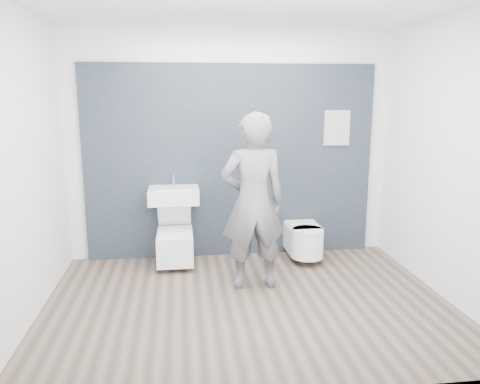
{
  "coord_description": "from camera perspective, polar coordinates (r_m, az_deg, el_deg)",
  "views": [
    {
      "loc": [
        -0.63,
        -4.29,
        2.04
      ],
      "look_at": [
        0.0,
        0.6,
        1.0
      ],
      "focal_mm": 35.0,
      "sensor_mm": 36.0,
      "label": 1
    }
  ],
  "objects": [
    {
      "name": "toilet_square",
      "position": [
        5.71,
        -7.92,
        -6.31
      ],
      "size": [
        0.42,
        0.61,
        0.75
      ],
      "color": "white",
      "rests_on": "ground"
    },
    {
      "name": "visitor",
      "position": [
        4.87,
        1.62,
        -1.25
      ],
      "size": [
        0.69,
        0.46,
        1.86
      ],
      "primitive_type": "imported",
      "rotation": [
        0.0,
        0.0,
        3.16
      ],
      "color": "slate",
      "rests_on": "ground"
    },
    {
      "name": "info_placard",
      "position": [
        6.38,
        11.12,
        -6.98
      ],
      "size": [
        0.33,
        0.03,
        0.44
      ],
      "primitive_type": "cube",
      "color": "white",
      "rests_on": "ground"
    },
    {
      "name": "ground",
      "position": [
        4.79,
        0.94,
        -13.28
      ],
      "size": [
        4.0,
        4.0,
        0.0
      ],
      "primitive_type": "plane",
      "color": "brown",
      "rests_on": "ground"
    },
    {
      "name": "toilet_rounded",
      "position": [
        5.88,
        7.87,
        -5.79
      ],
      "size": [
        0.39,
        0.67,
        0.36
      ],
      "color": "white",
      "rests_on": "ground"
    },
    {
      "name": "washbasin",
      "position": [
        5.64,
        -8.08,
        -0.35
      ],
      "size": [
        0.59,
        0.45,
        0.45
      ],
      "color": "white",
      "rests_on": "ground"
    },
    {
      "name": "room_shell",
      "position": [
        4.35,
        1.02,
        7.95
      ],
      "size": [
        4.0,
        4.0,
        4.0
      ],
      "color": "white",
      "rests_on": "ground"
    },
    {
      "name": "tile_wall",
      "position": [
        6.15,
        -1.04,
        -7.49
      ],
      "size": [
        3.6,
        0.06,
        2.4
      ],
      "primitive_type": "cube",
      "color": "black",
      "rests_on": "ground"
    }
  ]
}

